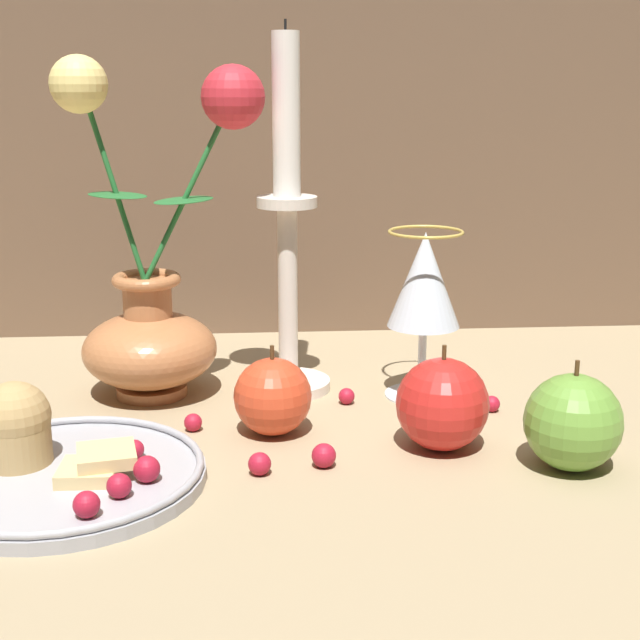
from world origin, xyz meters
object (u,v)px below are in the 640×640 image
candlestick (287,242)px  apple_near_glass (573,422)px  vase (153,299)px  apple_beside_vase (442,404)px  plate_with_pastries (53,462)px  wine_glass (424,287)px  apple_at_table_edge (278,395)px

candlestick → apple_near_glass: bearing=-43.7°
vase → apple_beside_vase: bearing=-30.8°
apple_near_glass → plate_with_pastries: bearing=179.8°
wine_glass → candlestick: size_ratio=0.46×
plate_with_pastries → apple_near_glass: (0.40, -0.00, 0.02)m
wine_glass → apple_beside_vase: (-0.01, -0.13, -0.07)m
apple_beside_vase → apple_near_glass: size_ratio=1.01×
candlestick → apple_at_table_edge: candlestick is taller
candlestick → apple_at_table_edge: size_ratio=4.41×
wine_glass → candlestick: bearing=167.5°
plate_with_pastries → apple_near_glass: size_ratio=2.43×
plate_with_pastries → apple_beside_vase: size_ratio=2.41×
vase → candlestick: size_ratio=0.91×
wine_glass → vase: bearing=175.8°
wine_glass → apple_near_glass: wine_glass is taller
candlestick → apple_at_table_edge: 0.16m
vase → plate_with_pastries: (-0.06, -0.19, -0.08)m
vase → wine_glass: bearing=-4.2°
plate_with_pastries → apple_beside_vase: 0.31m
candlestick → apple_beside_vase: size_ratio=3.93×
apple_beside_vase → apple_at_table_edge: apple_beside_vase is taller
candlestick → apple_near_glass: size_ratio=3.95×
wine_glass → apple_at_table_edge: size_ratio=2.04×
wine_glass → apple_at_table_edge: (-0.14, -0.08, -0.07)m
plate_with_pastries → wine_glass: 0.37m
wine_glass → apple_beside_vase: 0.15m
apple_beside_vase → apple_at_table_edge: (-0.13, 0.05, -0.00)m
wine_glass → apple_near_glass: (0.09, -0.18, -0.07)m
vase → apple_near_glass: vase is taller
apple_beside_vase → candlestick: bearing=127.4°
vase → wine_glass: 0.26m
candlestick → apple_at_table_edge: (-0.01, -0.11, -0.11)m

